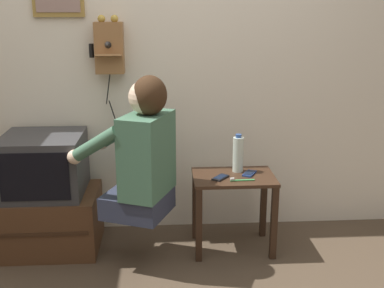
{
  "coord_description": "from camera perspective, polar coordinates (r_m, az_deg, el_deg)",
  "views": [
    {
      "loc": [
        -0.03,
        -2.06,
        1.56
      ],
      "look_at": [
        0.15,
        0.81,
        0.75
      ],
      "focal_mm": 45.0,
      "sensor_mm": 36.0,
      "label": 1
    }
  ],
  "objects": [
    {
      "name": "side_table",
      "position": [
        3.18,
        4.93,
        -5.77
      ],
      "size": [
        0.53,
        0.37,
        0.51
      ],
      "color": "#382316",
      "rests_on": "ground_plane"
    },
    {
      "name": "water_bottle",
      "position": [
        3.18,
        5.48,
        -1.19
      ],
      "size": [
        0.07,
        0.07,
        0.25
      ],
      "color": "silver",
      "rests_on": "side_table"
    },
    {
      "name": "person",
      "position": [
        2.88,
        -5.9,
        -1.02
      ],
      "size": [
        0.65,
        0.56,
        0.86
      ],
      "rotation": [
        0.0,
        0.0,
        1.18
      ],
      "color": "#2D3347",
      "rests_on": "ground_plane"
    },
    {
      "name": "television",
      "position": [
        3.27,
        -17.17,
        -2.32
      ],
      "size": [
        0.51,
        0.5,
        0.39
      ],
      "color": "#38383A",
      "rests_on": "tv_stand"
    },
    {
      "name": "wall_phone_antique",
      "position": [
        3.26,
        -9.79,
        11.23
      ],
      "size": [
        0.23,
        0.18,
        0.75
      ],
      "color": "olive"
    },
    {
      "name": "cell_phone_spare",
      "position": [
        3.17,
        6.83,
        -3.48
      ],
      "size": [
        0.11,
        0.14,
        0.01
      ],
      "rotation": [
        0.0,
        0.0,
        -0.51
      ],
      "color": "navy",
      "rests_on": "side_table"
    },
    {
      "name": "cell_phone_held",
      "position": [
        3.08,
        3.4,
        -3.98
      ],
      "size": [
        0.12,
        0.13,
        0.01
      ],
      "rotation": [
        0.0,
        0.0,
        -0.67
      ],
      "color": "black",
      "rests_on": "side_table"
    },
    {
      "name": "wall_back",
      "position": [
        3.33,
        -3.14,
        10.88
      ],
      "size": [
        6.8,
        0.05,
        2.55
      ],
      "color": "silver",
      "rests_on": "ground_plane"
    },
    {
      "name": "tv_stand",
      "position": [
        3.39,
        -16.29,
        -8.64
      ],
      "size": [
        0.62,
        0.51,
        0.39
      ],
      "color": "#51331E",
      "rests_on": "ground_plane"
    },
    {
      "name": "toothbrush",
      "position": [
        3.04,
        5.77,
        -4.26
      ],
      "size": [
        0.16,
        0.02,
        0.02
      ],
      "rotation": [
        0.0,
        0.0,
        1.61
      ],
      "color": "#4CBF66",
      "rests_on": "side_table"
    }
  ]
}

